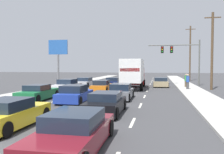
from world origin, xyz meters
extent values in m
plane|color=#3D3D3F|center=(0.00, 25.00, 0.00)|extent=(140.00, 140.00, 0.00)
cube|color=#B2AFA8|center=(8.32, 20.00, 0.07)|extent=(2.73, 80.00, 0.14)
cube|color=#B2AFA8|center=(-8.32, 20.00, 0.07)|extent=(2.73, 80.00, 0.14)
cube|color=silver|center=(-3.40, 5.02, 0.00)|extent=(0.14, 2.00, 0.01)
cube|color=silver|center=(-3.40, 10.02, 0.00)|extent=(0.14, 2.00, 0.01)
cube|color=silver|center=(-3.40, 15.02, 0.00)|extent=(0.14, 2.00, 0.01)
cube|color=silver|center=(-3.40, 20.02, 0.00)|extent=(0.14, 2.00, 0.01)
cube|color=silver|center=(-3.40, 25.02, 0.00)|extent=(0.14, 2.00, 0.01)
cube|color=silver|center=(-3.40, 30.02, 0.00)|extent=(0.14, 2.00, 0.01)
cube|color=silver|center=(-3.40, 35.02, 0.00)|extent=(0.14, 2.00, 0.01)
cube|color=silver|center=(-3.40, 40.02, 0.00)|extent=(0.14, 2.00, 0.01)
cube|color=silver|center=(-3.40, 45.02, 0.00)|extent=(0.14, 2.00, 0.01)
cube|color=silver|center=(-3.40, 50.02, 0.00)|extent=(0.14, 2.00, 0.01)
cube|color=silver|center=(0.00, 5.02, 0.00)|extent=(0.14, 2.00, 0.01)
cube|color=silver|center=(0.00, 10.02, 0.00)|extent=(0.14, 2.00, 0.01)
cube|color=silver|center=(0.00, 15.02, 0.00)|extent=(0.14, 2.00, 0.01)
cube|color=silver|center=(0.00, 20.02, 0.00)|extent=(0.14, 2.00, 0.01)
cube|color=silver|center=(0.00, 25.02, 0.00)|extent=(0.14, 2.00, 0.01)
cube|color=silver|center=(0.00, 30.02, 0.00)|extent=(0.14, 2.00, 0.01)
cube|color=silver|center=(0.00, 35.02, 0.00)|extent=(0.14, 2.00, 0.01)
cube|color=silver|center=(0.00, 40.02, 0.00)|extent=(0.14, 2.00, 0.01)
cube|color=silver|center=(0.00, 45.02, 0.00)|extent=(0.14, 2.00, 0.01)
cube|color=silver|center=(0.00, 50.02, 0.00)|extent=(0.14, 2.00, 0.01)
cube|color=silver|center=(3.40, 5.02, 0.00)|extent=(0.14, 2.00, 0.01)
cube|color=silver|center=(3.40, 10.02, 0.00)|extent=(0.14, 2.00, 0.01)
cube|color=silver|center=(3.40, 15.02, 0.00)|extent=(0.14, 2.00, 0.01)
cube|color=silver|center=(3.40, 20.02, 0.00)|extent=(0.14, 2.00, 0.01)
cube|color=silver|center=(3.40, 25.02, 0.00)|extent=(0.14, 2.00, 0.01)
cube|color=silver|center=(3.40, 30.02, 0.00)|extent=(0.14, 2.00, 0.01)
cube|color=silver|center=(3.40, 35.02, 0.00)|extent=(0.14, 2.00, 0.01)
cube|color=silver|center=(3.40, 40.02, 0.00)|extent=(0.14, 2.00, 0.01)
cube|color=silver|center=(3.40, 45.02, 0.00)|extent=(0.14, 2.00, 0.01)
cube|color=silver|center=(3.40, 50.02, 0.00)|extent=(0.14, 2.00, 0.01)
cube|color=#B7BABF|center=(-5.29, 24.49, 0.45)|extent=(1.79, 4.60, 0.62)
cube|color=#192333|center=(-5.28, 24.25, 0.99)|extent=(1.57, 1.99, 0.46)
cylinder|color=black|center=(-6.12, 26.23, 0.32)|extent=(0.22, 0.64, 0.64)
cylinder|color=black|center=(-4.47, 26.24, 0.32)|extent=(0.22, 0.64, 0.64)
cylinder|color=black|center=(-6.10, 22.74, 0.32)|extent=(0.22, 0.64, 0.64)
cylinder|color=black|center=(-4.45, 22.75, 0.32)|extent=(0.22, 0.64, 0.64)
cube|color=white|center=(-5.31, 18.17, 0.47)|extent=(1.87, 4.36, 0.66)
cube|color=#192333|center=(-5.31, 18.07, 1.07)|extent=(1.64, 2.15, 0.53)
cylinder|color=black|center=(-6.16, 19.80, 0.32)|extent=(0.23, 0.64, 0.64)
cylinder|color=black|center=(-4.44, 19.79, 0.32)|extent=(0.23, 0.64, 0.64)
cylinder|color=black|center=(-6.18, 16.55, 0.32)|extent=(0.23, 0.64, 0.64)
cylinder|color=black|center=(-4.46, 16.54, 0.32)|extent=(0.23, 0.64, 0.64)
cube|color=#196B38|center=(-5.04, 11.18, 0.47)|extent=(1.87, 4.56, 0.67)
cube|color=#192333|center=(-5.04, 11.00, 1.03)|extent=(1.59, 1.98, 0.45)
cylinder|color=black|center=(-5.90, 12.87, 0.32)|extent=(0.24, 0.65, 0.64)
cylinder|color=black|center=(-4.28, 12.91, 0.32)|extent=(0.24, 0.65, 0.64)
cylinder|color=black|center=(-5.80, 9.45, 0.32)|extent=(0.24, 0.65, 0.64)
cylinder|color=black|center=(-4.18, 9.50, 0.32)|extent=(0.24, 0.65, 0.64)
cube|color=#141E4C|center=(-1.51, 25.26, 0.47)|extent=(1.81, 4.44, 0.65)
cube|color=#192333|center=(-1.51, 24.98, 1.01)|extent=(1.57, 2.02, 0.43)
cylinder|color=black|center=(-2.35, 26.91, 0.32)|extent=(0.23, 0.64, 0.64)
cylinder|color=black|center=(-0.71, 26.93, 0.32)|extent=(0.23, 0.64, 0.64)
cylinder|color=black|center=(-2.32, 23.59, 0.32)|extent=(0.23, 0.64, 0.64)
cylinder|color=black|center=(-0.67, 23.61, 0.32)|extent=(0.23, 0.64, 0.64)
cube|color=orange|center=(-1.50, 18.54, 0.44)|extent=(1.82, 4.13, 0.59)
cube|color=#192333|center=(-1.49, 18.41, 0.98)|extent=(1.56, 2.07, 0.50)
cylinder|color=black|center=(-2.33, 20.01, 0.32)|extent=(0.24, 0.65, 0.64)
cylinder|color=black|center=(-0.74, 20.06, 0.32)|extent=(0.24, 0.65, 0.64)
cylinder|color=black|center=(-2.25, 17.03, 0.32)|extent=(0.24, 0.65, 0.64)
cylinder|color=black|center=(-0.66, 17.08, 0.32)|extent=(0.24, 0.65, 0.64)
cube|color=#1E389E|center=(-1.68, 10.69, 0.46)|extent=(1.93, 4.11, 0.65)
cube|color=#192333|center=(-1.67, 10.44, 1.06)|extent=(1.66, 2.07, 0.54)
cylinder|color=black|center=(-2.57, 12.15, 0.32)|extent=(0.23, 0.64, 0.64)
cylinder|color=black|center=(-0.85, 12.19, 0.32)|extent=(0.23, 0.64, 0.64)
cylinder|color=black|center=(-2.50, 9.18, 0.32)|extent=(0.23, 0.64, 0.64)
cylinder|color=black|center=(-0.79, 9.22, 0.32)|extent=(0.23, 0.64, 0.64)
cube|color=yellow|center=(-1.95, 3.17, 0.49)|extent=(1.84, 4.21, 0.69)
cube|color=#192333|center=(-1.94, 2.85, 1.07)|extent=(1.62, 2.03, 0.47)
cylinder|color=black|center=(-2.81, 4.72, 0.32)|extent=(0.22, 0.64, 0.64)
cylinder|color=black|center=(-1.09, 4.73, 0.32)|extent=(0.22, 0.64, 0.64)
cylinder|color=black|center=(-1.08, 1.62, 0.32)|extent=(0.22, 0.64, 0.64)
cube|color=white|center=(1.62, 21.26, 2.25)|extent=(2.39, 6.29, 2.61)
cube|color=red|center=(1.65, 18.15, 2.38)|extent=(2.10, 0.06, 0.36)
cube|color=red|center=(1.58, 25.30, 1.43)|extent=(2.26, 1.83, 2.26)
cylinder|color=black|center=(0.47, 25.29, 0.48)|extent=(0.31, 0.96, 0.96)
cylinder|color=black|center=(2.70, 25.31, 0.48)|extent=(0.31, 0.96, 0.96)
cylinder|color=black|center=(0.51, 20.00, 0.48)|extent=(0.31, 0.96, 0.96)
cylinder|color=black|center=(2.75, 20.02, 0.48)|extent=(0.31, 0.96, 0.96)
cube|color=slate|center=(1.54, 12.98, 0.46)|extent=(1.80, 4.07, 0.63)
cube|color=#192333|center=(1.54, 12.92, 1.04)|extent=(1.57, 2.08, 0.53)
cylinder|color=black|center=(0.70, 14.45, 0.32)|extent=(0.23, 0.64, 0.64)
cylinder|color=black|center=(2.35, 14.46, 0.32)|extent=(0.23, 0.64, 0.64)
cylinder|color=black|center=(0.73, 11.50, 0.32)|extent=(0.23, 0.64, 0.64)
cylinder|color=black|center=(2.37, 11.51, 0.32)|extent=(0.23, 0.64, 0.64)
cube|color=black|center=(1.62, 6.91, 0.47)|extent=(1.87, 4.04, 0.66)
cube|color=#192333|center=(1.62, 6.97, 1.02)|extent=(1.64, 2.06, 0.45)
cylinder|color=black|center=(0.75, 8.38, 0.32)|extent=(0.22, 0.64, 0.64)
cylinder|color=black|center=(2.48, 8.38, 0.32)|extent=(0.22, 0.64, 0.64)
cylinder|color=black|center=(0.76, 5.45, 0.32)|extent=(0.22, 0.64, 0.64)
cylinder|color=black|center=(2.49, 5.45, 0.32)|extent=(0.22, 0.64, 0.64)
cube|color=maroon|center=(1.92, 0.91, 0.46)|extent=(1.89, 4.60, 0.64)
cube|color=#192333|center=(1.91, 0.99, 1.03)|extent=(1.64, 2.08, 0.48)
cylinder|color=black|center=(1.04, 2.64, 0.32)|extent=(0.23, 0.64, 0.64)
cylinder|color=black|center=(2.75, 2.66, 0.32)|extent=(0.23, 0.64, 0.64)
cube|color=tan|center=(4.94, 25.99, 0.47)|extent=(1.91, 4.55, 0.65)
cube|color=#192333|center=(4.94, 25.95, 1.02)|extent=(1.67, 2.26, 0.45)
cylinder|color=black|center=(4.05, 27.71, 0.32)|extent=(0.22, 0.64, 0.64)
cylinder|color=black|center=(5.81, 27.72, 0.32)|extent=(0.22, 0.64, 0.64)
cylinder|color=black|center=(4.06, 24.26, 0.32)|extent=(0.22, 0.64, 0.64)
cylinder|color=black|center=(5.83, 24.27, 0.32)|extent=(0.22, 0.64, 0.64)
cylinder|color=#595B56|center=(10.28, 28.52, 3.26)|extent=(0.20, 0.20, 6.52)
cylinder|color=#595B56|center=(6.69, 28.52, 5.82)|extent=(7.18, 0.14, 0.14)
cube|color=black|center=(6.45, 28.52, 5.17)|extent=(0.40, 0.56, 0.95)
sphere|color=red|center=(6.45, 28.21, 5.47)|extent=(0.20, 0.20, 0.20)
sphere|color=orange|center=(6.45, 28.21, 5.17)|extent=(0.20, 0.20, 0.20)
sphere|color=green|center=(6.45, 28.21, 4.87)|extent=(0.20, 0.20, 0.20)
cube|color=black|center=(5.13, 28.52, 5.17)|extent=(0.40, 0.56, 0.95)
sphere|color=red|center=(5.13, 28.21, 5.47)|extent=(0.20, 0.20, 0.20)
sphere|color=orange|center=(5.13, 28.21, 5.17)|extent=(0.20, 0.20, 0.20)
sphere|color=green|center=(5.13, 28.21, 4.87)|extent=(0.20, 0.20, 0.20)
cylinder|color=brown|center=(10.70, 22.56, 4.49)|extent=(0.28, 0.28, 8.97)
cube|color=brown|center=(10.70, 22.56, 8.37)|extent=(1.80, 0.12, 0.12)
cylinder|color=brown|center=(10.40, 39.47, 5.14)|extent=(0.28, 0.28, 10.28)
cube|color=brown|center=(10.40, 39.47, 9.68)|extent=(1.80, 0.12, 0.12)
cylinder|color=slate|center=(-13.04, 32.72, 2.44)|extent=(0.36, 0.36, 4.89)
cube|color=#2659A5|center=(-13.04, 32.72, 6.17)|extent=(3.55, 0.20, 2.57)
cylinder|color=#3F3F42|center=(7.93, 21.60, 0.54)|extent=(0.32, 0.32, 0.80)
cylinder|color=#264CA5|center=(7.93, 21.60, 1.29)|extent=(0.38, 0.38, 0.70)
sphere|color=tan|center=(7.93, 21.60, 1.75)|extent=(0.22, 0.22, 0.22)
cylinder|color=brown|center=(8.07, 24.52, 0.52)|extent=(0.32, 0.32, 0.77)
cylinder|color=#338C3F|center=(8.07, 24.52, 1.24)|extent=(0.38, 0.38, 0.67)
sphere|color=tan|center=(8.07, 24.52, 1.68)|extent=(0.21, 0.21, 0.21)
camera|label=1|loc=(4.63, -6.19, 2.75)|focal=37.22mm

